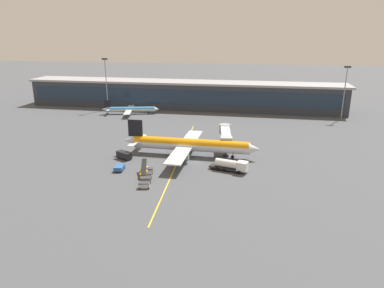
{
  "coord_description": "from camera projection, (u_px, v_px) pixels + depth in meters",
  "views": [
    {
      "loc": [
        17.71,
        -96.53,
        36.61
      ],
      "look_at": [
        -0.88,
        3.47,
        4.5
      ],
      "focal_mm": 32.96,
      "sensor_mm": 36.0,
      "label": 1
    }
  ],
  "objects": [
    {
      "name": "baggage_cart_2",
      "position": [
        147.0,
        175.0,
        92.93
      ],
      "size": [
        2.9,
        2.07,
        1.48
      ],
      "color": "gray",
      "rests_on": "ground_plane"
    },
    {
      "name": "ground_plane",
      "position": [
        193.0,
        162.0,
        104.6
      ],
      "size": [
        700.0,
        700.0,
        0.0
      ],
      "primitive_type": "plane",
      "color": "#47494F"
    },
    {
      "name": "commuter_jet_far",
      "position": [
        131.0,
        109.0,
        166.3
      ],
      "size": [
        26.59,
        21.4,
        6.64
      ],
      "color": "silver",
      "rests_on": "ground_plane"
    },
    {
      "name": "jet_bridge",
      "position": [
        225.0,
        135.0,
        116.09
      ],
      "size": [
        5.84,
        18.74,
        6.29
      ],
      "color": "#B2B7BC",
      "rests_on": "ground_plane"
    },
    {
      "name": "pushback_tug",
      "position": [
        119.0,
        168.0,
        97.99
      ],
      "size": [
        2.67,
        4.01,
        1.4
      ],
      "color": "#285B9E",
      "rests_on": "ground_plane"
    },
    {
      "name": "main_airliner",
      "position": [
        189.0,
        145.0,
        109.01
      ],
      "size": [
        43.23,
        34.34,
        10.68
      ],
      "color": "silver",
      "rests_on": "ground_plane"
    },
    {
      "name": "terminal_building",
      "position": [
        183.0,
        95.0,
        178.65
      ],
      "size": [
        160.22,
        16.63,
        13.55
      ],
      "color": "#2D333D",
      "rests_on": "ground_plane"
    },
    {
      "name": "belt_loader",
      "position": [
        144.0,
        171.0,
        94.84
      ],
      "size": [
        3.38,
        7.01,
        3.49
      ],
      "color": "yellow",
      "rests_on": "ground_plane"
    },
    {
      "name": "apron_lead_in_line",
      "position": [
        179.0,
        159.0,
        107.3
      ],
      "size": [
        5.75,
        79.83,
        0.01
      ],
      "primitive_type": "cube",
      "rotation": [
        0.0,
        0.0,
        0.07
      ],
      "color": "yellow",
      "rests_on": "ground_plane"
    },
    {
      "name": "crew_van",
      "position": [
        124.0,
        155.0,
        106.77
      ],
      "size": [
        5.4,
        4.2,
        2.3
      ],
      "color": "black",
      "rests_on": "ground_plane"
    },
    {
      "name": "baggage_cart_3",
      "position": [
        148.0,
        171.0,
        95.98
      ],
      "size": [
        2.9,
        2.07,
        1.48
      ],
      "color": "gray",
      "rests_on": "ground_plane"
    },
    {
      "name": "baggage_cart_0",
      "position": [
        144.0,
        185.0,
        86.83
      ],
      "size": [
        2.9,
        2.07,
        1.48
      ],
      "color": "#B2B7BC",
      "rests_on": "ground_plane"
    },
    {
      "name": "fuel_tanker",
      "position": [
        231.0,
        165.0,
        97.2
      ],
      "size": [
        11.08,
        5.13,
        3.25
      ],
      "color": "#232326",
      "rests_on": "ground_plane"
    },
    {
      "name": "apron_light_mast_1",
      "position": [
        345.0,
        89.0,
        152.4
      ],
      "size": [
        2.8,
        0.5,
        23.27
      ],
      "color": "gray",
      "rests_on": "ground_plane"
    },
    {
      "name": "apron_light_mast_0",
      "position": [
        106.0,
        80.0,
        171.27
      ],
      "size": [
        2.8,
        0.5,
        25.18
      ],
      "color": "gray",
      "rests_on": "ground_plane"
    },
    {
      "name": "baggage_cart_1",
      "position": [
        146.0,
        180.0,
        89.88
      ],
      "size": [
        2.9,
        2.07,
        1.48
      ],
      "color": "#595B60",
      "rests_on": "ground_plane"
    }
  ]
}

